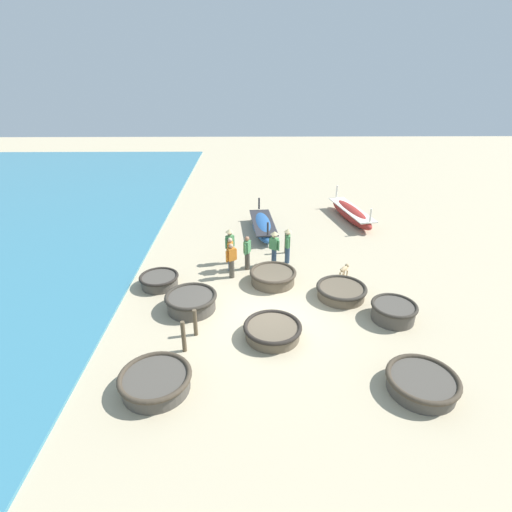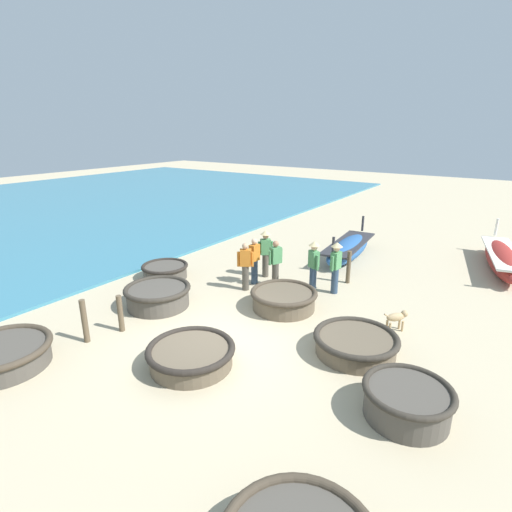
% 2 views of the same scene
% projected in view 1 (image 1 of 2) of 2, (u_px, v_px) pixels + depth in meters
% --- Properties ---
extents(ground_plane, '(80.00, 80.00, 0.00)m').
position_uv_depth(ground_plane, '(270.00, 319.00, 14.29)').
color(ground_plane, '#BCAD8C').
extents(coracle_far_left, '(1.62, 1.62, 0.63)m').
position_uv_depth(coracle_far_left, '(394.00, 311.00, 14.14)').
color(coracle_far_left, '#4C473F').
rests_on(coracle_far_left, ground).
extents(coracle_nearest, '(1.93, 1.93, 0.63)m').
position_uv_depth(coracle_nearest, '(191.00, 301.00, 14.74)').
color(coracle_nearest, '#4C473F').
rests_on(coracle_nearest, ground).
extents(coracle_front_left, '(1.60, 1.60, 0.49)m').
position_uv_depth(coracle_front_left, '(159.00, 280.00, 16.32)').
color(coracle_front_left, '#4C473F').
rests_on(coracle_front_left, ground).
extents(coracle_weathered, '(1.94, 1.94, 0.57)m').
position_uv_depth(coracle_weathered, '(273.00, 276.00, 16.53)').
color(coracle_weathered, brown).
rests_on(coracle_weathered, ground).
extents(coracle_far_right, '(1.97, 1.97, 0.49)m').
position_uv_depth(coracle_far_right, '(341.00, 291.00, 15.53)').
color(coracle_far_right, brown).
rests_on(coracle_far_right, ground).
extents(coracle_beside_post, '(1.96, 1.96, 0.49)m').
position_uv_depth(coracle_beside_post, '(273.00, 330.00, 13.24)').
color(coracle_beside_post, brown).
rests_on(coracle_beside_post, ground).
extents(coracle_center, '(2.01, 2.01, 0.51)m').
position_uv_depth(coracle_center, '(422.00, 383.00, 11.05)').
color(coracle_center, '#4C473F').
rests_on(coracle_center, ground).
extents(coracle_front_right, '(2.05, 2.05, 0.55)m').
position_uv_depth(coracle_front_right, '(156.00, 381.00, 11.08)').
color(coracle_front_right, '#4C473F').
rests_on(coracle_front_right, ground).
extents(long_boat_blue_hull, '(1.46, 4.36, 1.33)m').
position_uv_depth(long_boat_blue_hull, '(263.00, 226.00, 21.48)').
color(long_boat_blue_hull, '#285693').
rests_on(long_boat_blue_hull, ground).
extents(long_boat_white_hull, '(1.92, 5.01, 1.45)m').
position_uv_depth(long_boat_white_hull, '(351.00, 213.00, 23.21)').
color(long_boat_white_hull, maroon).
rests_on(long_boat_white_hull, ground).
extents(fisherman_with_hat, '(0.36, 0.53, 1.67)m').
position_uv_depth(fisherman_with_hat, '(288.00, 244.00, 17.95)').
color(fisherman_with_hat, '#2D425B').
rests_on(fisherman_with_hat, ground).
extents(fisherman_by_coracle, '(0.33, 0.50, 1.57)m').
position_uv_depth(fisherman_by_coracle, '(247.00, 252.00, 17.43)').
color(fisherman_by_coracle, '#4C473D').
rests_on(fisherman_by_coracle, ground).
extents(fisherman_standing_right, '(0.46, 0.37, 1.67)m').
position_uv_depth(fisherman_standing_right, '(274.00, 246.00, 17.69)').
color(fisherman_standing_right, '#2D425B').
rests_on(fisherman_standing_right, ground).
extents(fisherman_standing_left, '(0.46, 0.37, 1.57)m').
position_uv_depth(fisherman_standing_left, '(231.00, 260.00, 16.74)').
color(fisherman_standing_left, '#4C473D').
rests_on(fisherman_standing_left, ground).
extents(fisherman_hauling, '(0.41, 0.39, 1.67)m').
position_uv_depth(fisherman_hauling, '(230.00, 244.00, 17.92)').
color(fisherman_hauling, '#4C473D').
rests_on(fisherman_hauling, ground).
extents(fisherman_crouching, '(0.24, 0.53, 1.57)m').
position_uv_depth(fisherman_crouching, '(230.00, 254.00, 17.29)').
color(fisherman_crouching, '#2D425B').
rests_on(fisherman_crouching, ground).
extents(dog, '(0.50, 0.55, 0.55)m').
position_uv_depth(dog, '(344.00, 269.00, 16.98)').
color(dog, tan).
rests_on(dog, ground).
extents(mooring_post_shoreline, '(0.14, 0.14, 1.11)m').
position_uv_depth(mooring_post_shoreline, '(286.00, 242.00, 19.08)').
color(mooring_post_shoreline, brown).
rests_on(mooring_post_shoreline, ground).
extents(mooring_post_inland, '(0.14, 0.14, 0.98)m').
position_uv_depth(mooring_post_inland, '(195.00, 323.00, 13.26)').
color(mooring_post_inland, brown).
rests_on(mooring_post_inland, ground).
extents(mooring_post_mid_beach, '(0.14, 0.14, 1.11)m').
position_uv_depth(mooring_post_mid_beach, '(184.00, 337.00, 12.47)').
color(mooring_post_mid_beach, brown).
rests_on(mooring_post_mid_beach, ground).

